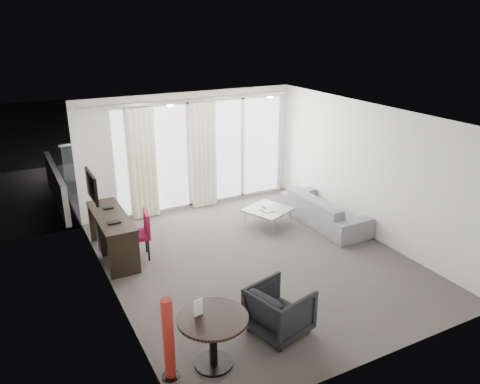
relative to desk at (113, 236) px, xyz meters
name	(u,v)px	position (x,y,z in m)	size (l,w,h in m)	color
floor	(255,260)	(2.21, -1.32, -0.40)	(5.00, 6.00, 0.00)	#45403B
ceiling	(257,116)	(2.21, -1.32, 2.20)	(5.00, 6.00, 0.00)	white
wall_left	(108,219)	(-0.29, -1.32, 0.90)	(0.00, 6.00, 2.60)	silver
wall_right	(369,171)	(4.71, -1.32, 0.90)	(0.00, 6.00, 2.60)	silver
wall_front	(383,271)	(2.21, -4.32, 0.90)	(5.00, 0.00, 2.60)	silver
window_panel	(203,153)	(2.51, 1.67, 0.80)	(4.00, 0.02, 2.38)	white
window_frame	(203,154)	(2.51, 1.65, 0.80)	(4.10, 0.06, 2.44)	white
curtain_left	(143,164)	(1.06, 1.50, 0.80)	(0.60, 0.20, 2.38)	#F6F1C8
curtain_right	(204,155)	(2.46, 1.50, 0.80)	(0.60, 0.20, 2.38)	#F6F1C8
curtain_track	(191,100)	(2.21, 1.50, 2.05)	(4.80, 0.04, 0.04)	#B2B2B7
downlight_a	(170,106)	(1.31, 0.28, 2.19)	(0.12, 0.12, 0.02)	#FFE0B2
downlight_b	(270,97)	(3.41, 0.28, 2.19)	(0.12, 0.12, 0.02)	#FFE0B2
desk	(113,236)	(0.00, 0.00, 0.00)	(0.54, 1.72, 0.81)	black
tv	(92,186)	(-0.24, 0.13, 0.95)	(0.05, 0.80, 0.50)	black
desk_chair	(136,236)	(0.36, -0.27, 0.03)	(0.48, 0.45, 0.88)	maroon
round_table	(213,341)	(0.41, -3.44, -0.05)	(0.87, 0.87, 0.70)	black
menu_card	(198,313)	(0.28, -3.32, 0.32)	(0.12, 0.02, 0.22)	white
red_lamp	(169,339)	(-0.14, -3.40, 0.14)	(0.22, 0.22, 1.08)	#A02319
tub_armchair	(279,310)	(1.49, -3.26, -0.06)	(0.74, 0.76, 0.69)	black
coffee_table	(268,217)	(3.17, -0.13, -0.22)	(0.82, 0.82, 0.37)	gray
remote	(264,208)	(3.12, -0.06, -0.04)	(0.05, 0.16, 0.02)	black
magazine	(267,211)	(3.10, -0.20, -0.04)	(0.22, 0.29, 0.02)	gray
sofa	(325,210)	(4.27, -0.61, -0.09)	(2.14, 0.84, 0.63)	slate
terrace_slab	(181,186)	(2.51, 3.18, -0.46)	(5.60, 3.00, 0.12)	#4D4D50
rattan_chair_a	(209,163)	(3.44, 3.47, -0.04)	(0.50, 0.50, 0.73)	brown
rattan_chair_b	(225,162)	(3.86, 3.31, -0.03)	(0.51, 0.51, 0.75)	brown
rattan_table	(222,171)	(3.59, 2.93, -0.15)	(0.50, 0.50, 0.50)	brown
balustrade	(162,152)	(2.51, 4.63, 0.10)	(5.50, 0.06, 1.05)	#B2B2B7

